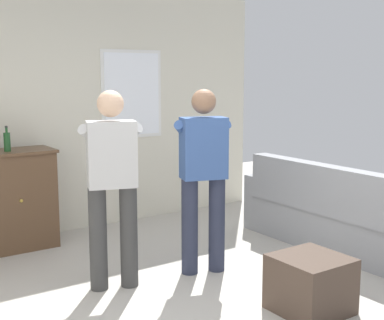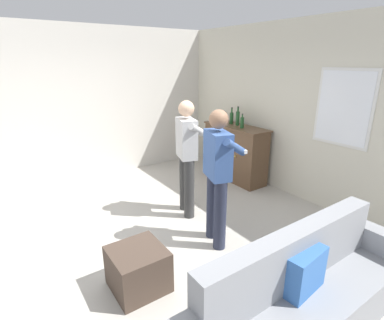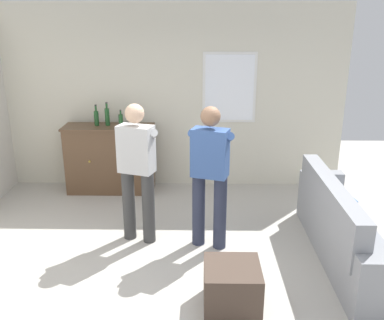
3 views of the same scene
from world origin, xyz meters
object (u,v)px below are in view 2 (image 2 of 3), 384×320
Objects in this scene: bottle_spirits_clear at (232,118)px; person_standing_left at (187,153)px; bottle_liquor_amber at (242,122)px; ottoman at (138,269)px; sideboard_cabinet at (235,152)px; person_standing_right at (218,172)px; bottle_wine_green at (238,118)px; couch at (305,301)px.

person_standing_left reaches higher than bottle_spirits_clear.
person_standing_left is (0.44, -1.47, -0.20)m from bottle_liquor_amber.
ottoman is 0.31× the size of person_standing_left.
sideboard_cabinet is 0.80× the size of person_standing_right.
ottoman is at bearing -59.24° from sideboard_cabinet.
person_standing_left is at bearing 171.25° from person_standing_right.
ottoman is at bearing -59.39° from bottle_wine_green.
couch is at bearing -10.38° from person_standing_right.
bottle_wine_green is 1.71m from person_standing_left.
bottle_wine_green is 0.21× the size of person_standing_left.
sideboard_cabinet is at bearing 131.96° from person_standing_right.
person_standing_right is (1.50, -1.69, -0.24)m from bottle_wine_green.
sideboard_cabinet is 5.24× the size of bottle_liquor_amber.
bottle_wine_green is at bearing 1.40° from bottle_spirits_clear.
bottle_spirits_clear is 0.19× the size of person_standing_left.
bottle_spirits_clear reaches higher than sideboard_cabinet.
ottoman is 1.80m from person_standing_left.
person_standing_left and person_standing_right have the same top height.
person_standing_left is 1.00× the size of person_standing_right.
couch is at bearing -32.08° from bottle_spirits_clear.
bottle_wine_green is at bearing 131.53° from person_standing_right.
bottle_wine_green reaches higher than bottle_spirits_clear.
bottle_liquor_amber is (0.22, -0.09, -0.04)m from bottle_wine_green.
person_standing_left is at bearing -62.23° from bottle_spirits_clear.
person_standing_right reaches higher than ottoman.
bottle_spirits_clear is at bearing 147.92° from couch.
ottoman is 1.38m from person_standing_right.
couch is 3.41m from bottle_liquor_amber.
bottle_liquor_amber is 0.50× the size of ottoman.
bottle_liquor_amber is 3.26m from ottoman.
bottle_spirits_clear is at bearing 134.55° from person_standing_right.
bottle_liquor_amber is at bearing 128.70° from person_standing_right.
sideboard_cabinet is at bearing -70.75° from bottle_wine_green.
ottoman is at bearing -145.08° from couch.
bottle_liquor_amber is at bearing 145.74° from couch.
bottle_spirits_clear is at bearing 168.03° from sideboard_cabinet.
ottoman is at bearing -61.97° from bottle_liquor_amber.
bottle_spirits_clear is at bearing 166.74° from bottle_liquor_amber.
sideboard_cabinet is 0.65m from bottle_liquor_amber.
ottoman is (-1.27, -0.89, -0.12)m from couch.
bottle_spirits_clear is (-0.38, 0.09, 0.02)m from bottle_liquor_amber.
bottle_wine_green is (-2.96, 1.96, 0.84)m from couch.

